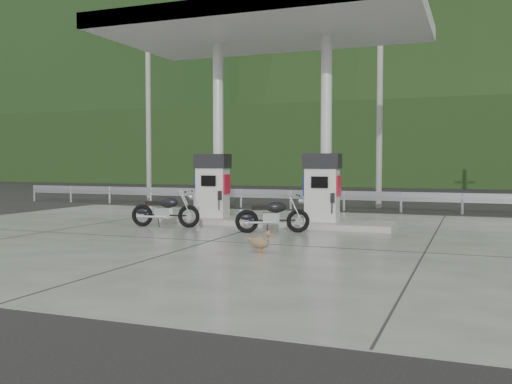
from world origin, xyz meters
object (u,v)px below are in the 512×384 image
(gas_pump_left, at_px, (213,186))
(duck, at_px, (260,243))
(gas_pump_right, at_px, (322,188))
(motorcycle_left, at_px, (165,211))
(motorcycle_right, at_px, (273,216))

(gas_pump_left, bearing_deg, duck, -55.47)
(gas_pump_right, xyz_separation_m, duck, (-0.03, -4.60, -0.87))
(gas_pump_left, xyz_separation_m, motorcycle_left, (-0.71, -1.44, -0.63))
(motorcycle_right, xyz_separation_m, duck, (0.80, -3.02, -0.22))
(gas_pump_left, relative_size, motorcycle_left, 1.01)
(gas_pump_right, xyz_separation_m, motorcycle_right, (-0.83, -1.59, -0.65))
(motorcycle_left, bearing_deg, gas_pump_left, 55.37)
(motorcycle_right, bearing_deg, motorcycle_left, 153.06)
(gas_pump_right, height_order, motorcycle_left, gas_pump_right)
(gas_pump_left, bearing_deg, motorcycle_right, -33.83)
(motorcycle_left, bearing_deg, motorcycle_right, -11.12)
(gas_pump_right, distance_m, motorcycle_left, 4.21)
(motorcycle_left, relative_size, motorcycle_right, 1.05)
(gas_pump_right, distance_m, duck, 4.68)
(gas_pump_left, height_order, duck, gas_pump_left)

